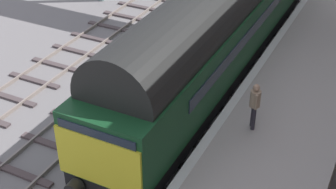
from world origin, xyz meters
The scene contains 7 objects.
ground_plane centered at (0.00, 0.00, 0.00)m, with size 140.00×140.00×0.00m, color slate.
track_main centered at (0.00, 0.00, 0.05)m, with size 2.50×60.00×0.15m.
track_adjacent_west centered at (-3.33, 0.00, 0.06)m, with size 2.50×60.00×0.15m.
track_adjacent_far_west centered at (-6.65, 0.00, 0.06)m, with size 2.50×60.00×0.15m.
station_platform centered at (3.60, 0.00, 0.50)m, with size 4.00×44.00×1.01m.
diesel_locomotive centered at (0.00, 5.70, 2.48)m, with size 2.74×18.85×4.68m.
waiting_passenger centered at (2.82, 1.14, 1.99)m, with size 0.45×0.47×1.64m.
Camera 1 is at (6.10, -11.53, 10.56)m, focal length 52.17 mm.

